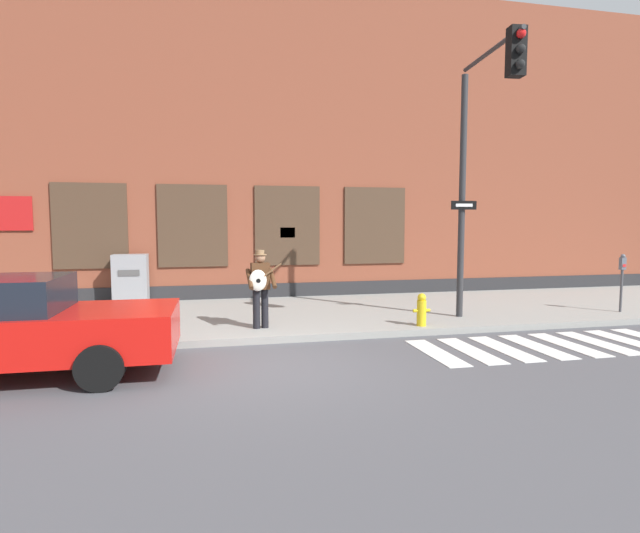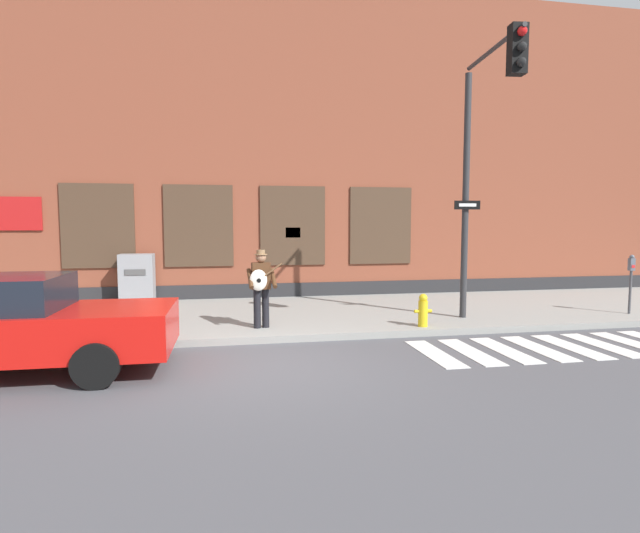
{
  "view_description": "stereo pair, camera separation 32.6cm",
  "coord_description": "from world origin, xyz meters",
  "views": [
    {
      "loc": [
        -0.93,
        -7.84,
        2.32
      ],
      "look_at": [
        1.25,
        1.89,
        1.46
      ],
      "focal_mm": 28.0,
      "sensor_mm": 36.0,
      "label": 1
    },
    {
      "loc": [
        -0.61,
        -7.91,
        2.32
      ],
      "look_at": [
        1.25,
        1.89,
        1.46
      ],
      "focal_mm": 28.0,
      "sensor_mm": 36.0,
      "label": 2
    }
  ],
  "objects": [
    {
      "name": "building_backdrop",
      "position": [
        -0.0,
        8.8,
        4.65
      ],
      "size": [
        28.0,
        4.06,
        9.31
      ],
      "color": "brown",
      "rests_on": "ground"
    },
    {
      "name": "red_car",
      "position": [
        -3.81,
        0.33,
        0.77
      ],
      "size": [
        4.62,
        2.02,
        1.53
      ],
      "color": "red",
      "rests_on": "ground"
    },
    {
      "name": "crosswalk",
      "position": [
        5.42,
        0.29,
        0.01
      ],
      "size": [
        5.2,
        1.9,
        0.01
      ],
      "color": "silver",
      "rests_on": "ground"
    },
    {
      "name": "ground_plane",
      "position": [
        0.0,
        0.0,
        0.0
      ],
      "size": [
        160.0,
        160.0,
        0.0
      ],
      "primitive_type": "plane",
      "color": "#4C4C51"
    },
    {
      "name": "busker",
      "position": [
        0.1,
        2.44,
        1.07
      ],
      "size": [
        0.73,
        0.55,
        1.64
      ],
      "color": "black",
      "rests_on": "sidewalk"
    },
    {
      "name": "parking_meter",
      "position": [
        9.0,
        2.44,
        1.08
      ],
      "size": [
        0.13,
        0.11,
        1.44
      ],
      "color": "#47474C",
      "rests_on": "sidewalk"
    },
    {
      "name": "fire_hydrant",
      "position": [
        3.48,
        1.94,
        0.48
      ],
      "size": [
        0.38,
        0.2,
        0.7
      ],
      "color": "gold",
      "rests_on": "sidewalk"
    },
    {
      "name": "sidewalk",
      "position": [
        0.0,
        4.2,
        0.07
      ],
      "size": [
        28.0,
        5.21,
        0.14
      ],
      "color": "gray",
      "rests_on": "ground"
    },
    {
      "name": "traffic_light",
      "position": [
        4.72,
        1.86,
        4.03
      ],
      "size": [
        0.67,
        2.59,
        5.73
      ],
      "color": "#2D2D30",
      "rests_on": "sidewalk"
    },
    {
      "name": "utility_box",
      "position": [
        -3.01,
        6.36,
        0.82
      ],
      "size": [
        0.9,
        0.58,
        1.35
      ],
      "color": "gray",
      "rests_on": "sidewalk"
    }
  ]
}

